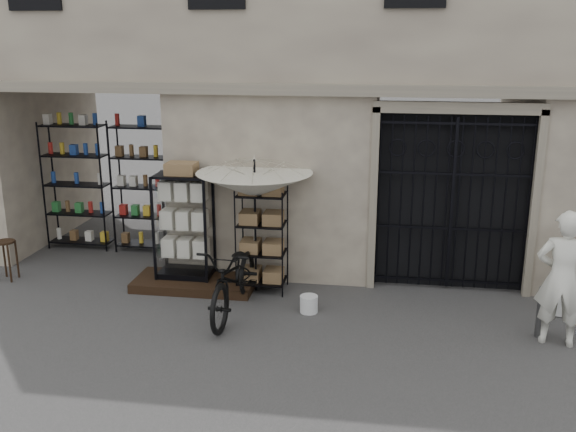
% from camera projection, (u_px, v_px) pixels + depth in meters
% --- Properties ---
extents(ground, '(80.00, 80.00, 0.00)m').
position_uv_depth(ground, '(330.00, 339.00, 8.90)').
color(ground, black).
rests_on(ground, ground).
extents(main_building, '(14.00, 4.00, 9.00)m').
position_uv_depth(main_building, '(354.00, 10.00, 11.50)').
color(main_building, tan).
rests_on(main_building, ground).
extents(shop_recess, '(3.00, 1.70, 3.00)m').
position_uv_depth(shop_recess, '(102.00, 180.00, 11.82)').
color(shop_recess, black).
rests_on(shop_recess, ground).
extents(shop_shelving, '(2.70, 0.50, 2.50)m').
position_uv_depth(shop_shelving, '(111.00, 187.00, 12.37)').
color(shop_shelving, black).
rests_on(shop_shelving, ground).
extents(iron_gate, '(2.50, 0.21, 3.00)m').
position_uv_depth(iron_gate, '(451.00, 199.00, 10.41)').
color(iron_gate, black).
rests_on(iron_gate, ground).
extents(step_platform, '(2.00, 0.90, 0.15)m').
position_uv_depth(step_platform, '(195.00, 283.00, 10.71)').
color(step_platform, black).
rests_on(step_platform, ground).
extents(display_cabinet, '(0.99, 0.77, 1.89)m').
position_uv_depth(display_cabinet, '(184.00, 231.00, 10.63)').
color(display_cabinet, black).
rests_on(display_cabinet, step_platform).
extents(wire_rack, '(0.86, 0.71, 1.73)m').
position_uv_depth(wire_rack, '(262.00, 241.00, 10.41)').
color(wire_rack, black).
rests_on(wire_rack, ground).
extents(market_umbrella, '(1.97, 1.99, 2.63)m').
position_uv_depth(market_umbrella, '(255.00, 178.00, 10.11)').
color(market_umbrella, black).
rests_on(market_umbrella, ground).
extents(white_bucket, '(0.35, 0.35, 0.26)m').
position_uv_depth(white_bucket, '(309.00, 304.00, 9.73)').
color(white_bucket, silver).
rests_on(white_bucket, ground).
extents(bicycle, '(0.81, 1.17, 2.16)m').
position_uv_depth(bicycle, '(236.00, 313.00, 9.74)').
color(bicycle, black).
rests_on(bicycle, ground).
extents(wooden_stool, '(0.35, 0.35, 0.70)m').
position_uv_depth(wooden_stool, '(7.00, 259.00, 10.98)').
color(wooden_stool, black).
rests_on(wooden_stool, ground).
extents(steel_bollard, '(0.17, 0.17, 0.73)m').
position_uv_depth(steel_bollard, '(542.00, 312.00, 8.87)').
color(steel_bollard, '#4C4C4D').
rests_on(steel_bollard, ground).
extents(shopkeeper, '(0.99, 1.97, 0.45)m').
position_uv_depth(shopkeeper, '(554.00, 343.00, 8.79)').
color(shopkeeper, silver).
rests_on(shopkeeper, ground).
extents(easel_sign, '(0.59, 0.65, 1.06)m').
position_uv_depth(easel_sign, '(573.00, 283.00, 9.43)').
color(easel_sign, silver).
rests_on(easel_sign, ground).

